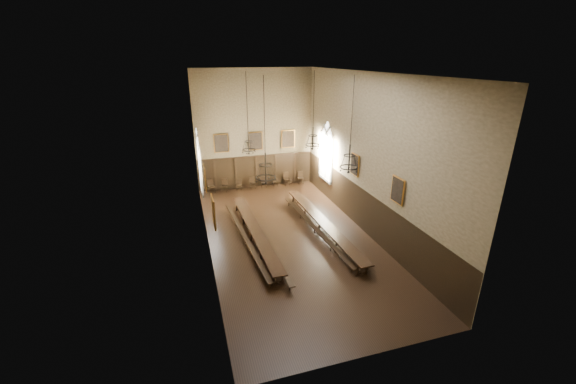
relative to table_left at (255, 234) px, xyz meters
name	(u,v)px	position (x,y,z in m)	size (l,w,h in m)	color
floor	(289,238)	(1.95, -0.25, -0.39)	(9.00, 18.00, 0.02)	black
ceiling	(290,72)	(1.95, -0.25, 8.63)	(9.00, 18.00, 0.02)	black
wall_back	(255,130)	(1.95, 8.76, 4.12)	(9.00, 0.02, 9.00)	#907F58
wall_front	(377,242)	(1.95, -9.26, 4.12)	(9.00, 0.02, 9.00)	#907F58
wall_left	(202,169)	(-2.56, -0.25, 4.12)	(0.02, 18.00, 9.00)	#907F58
wall_right	(366,156)	(6.46, -0.25, 4.12)	(0.02, 18.00, 9.00)	#907F58
wainscot_panelling	(289,218)	(1.95, -0.25, 0.87)	(9.00, 18.00, 2.50)	black
table_left	(255,234)	(0.00, 0.00, 0.00)	(0.97, 9.68, 0.75)	black
table_right	(322,227)	(3.96, -0.27, 0.02)	(1.04, 10.11, 0.79)	black
bench_left_outer	(245,238)	(-0.59, -0.11, -0.11)	(0.90, 9.40, 0.42)	black
bench_left_inner	(264,238)	(0.39, -0.41, -0.10)	(0.58, 9.81, 0.44)	black
bench_right_inner	(314,229)	(3.50, -0.16, -0.11)	(0.86, 9.42, 0.42)	black
bench_right_outer	(331,226)	(4.57, -0.12, -0.11)	(0.43, 9.46, 0.43)	black
chair_0	(212,189)	(-1.64, 8.32, -0.06)	(0.57, 0.57, 1.04)	black
chair_1	(225,188)	(-0.67, 8.27, -0.07)	(0.57, 0.57, 1.01)	black
chair_2	(239,187)	(0.47, 8.27, -0.12)	(0.49, 0.49, 0.86)	black
chair_3	(253,185)	(1.53, 8.29, -0.10)	(0.43, 0.43, 0.93)	black
chair_4	(264,184)	(2.42, 8.24, -0.11)	(0.42, 0.42, 0.88)	black
chair_5	(275,183)	(3.39, 8.28, -0.12)	(0.41, 0.41, 0.86)	black
chair_6	(287,181)	(4.34, 8.37, -0.07)	(0.49, 0.49, 1.02)	black
chair_7	(301,180)	(5.52, 8.32, -0.08)	(0.47, 0.47, 0.99)	black
chandelier_back_left	(249,144)	(0.20, 1.95, 4.71)	(0.75, 0.75, 4.37)	black
chandelier_back_right	(313,140)	(4.21, 2.33, 4.59)	(0.89, 0.89, 4.47)	black
chandelier_front_left	(266,172)	(0.15, -2.36, 4.40)	(0.95, 0.95, 4.67)	black
chandelier_front_right	(349,162)	(3.94, -3.16, 4.80)	(0.87, 0.87, 4.26)	black
portrait_back_0	(221,143)	(-0.65, 8.63, 3.32)	(1.10, 0.12, 1.40)	#CC8931
portrait_back_1	(256,141)	(1.95, 8.63, 3.32)	(1.10, 0.12, 1.40)	#CC8931
portrait_back_2	(288,139)	(4.55, 8.63, 3.32)	(1.10, 0.12, 1.40)	#CC8931
portrait_left_0	(205,178)	(-2.43, 0.75, 3.32)	(0.12, 1.00, 1.30)	#CC8931
portrait_left_1	(213,212)	(-2.43, -3.75, 3.32)	(0.12, 1.00, 1.30)	#CC8931
portrait_right_0	(355,165)	(6.33, 0.75, 3.32)	(0.12, 1.00, 1.30)	#CC8931
portrait_right_1	(398,190)	(6.33, -3.75, 3.32)	(0.12, 1.00, 1.30)	#CC8931
window_right	(326,151)	(6.38, 5.25, 3.02)	(0.20, 2.20, 4.60)	white
window_left	(199,161)	(-2.48, 5.25, 3.02)	(0.20, 2.20, 4.60)	white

